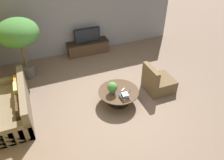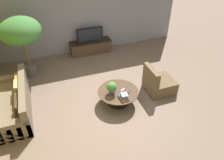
{
  "view_description": "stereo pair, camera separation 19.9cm",
  "coord_description": "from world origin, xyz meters",
  "px_view_note": "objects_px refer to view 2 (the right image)",
  "views": [
    {
      "loc": [
        -1.78,
        -4.34,
        4.18
      ],
      "look_at": [
        0.05,
        0.25,
        0.55
      ],
      "focal_mm": 35.0,
      "sensor_mm": 36.0,
      "label": 1
    },
    {
      "loc": [
        -1.6,
        -4.41,
        4.18
      ],
      "look_at": [
        0.05,
        0.25,
        0.55
      ],
      "focal_mm": 35.0,
      "sensor_mm": 36.0,
      "label": 2
    }
  ],
  "objects_px": {
    "coffee_table": "(118,94)",
    "couch_by_wall": "(15,103)",
    "television": "(90,35)",
    "armchair_wicker": "(158,84)",
    "potted_palm_tall": "(21,33)",
    "potted_plant_tabletop": "(112,88)",
    "media_console": "(91,47)"
  },
  "relations": [
    {
      "from": "couch_by_wall",
      "to": "armchair_wicker",
      "type": "bearing_deg",
      "value": 82.96
    },
    {
      "from": "media_console",
      "to": "television",
      "type": "height_order",
      "value": "television"
    },
    {
      "from": "potted_palm_tall",
      "to": "potted_plant_tabletop",
      "type": "xyz_separation_m",
      "value": [
        2.04,
        -2.31,
        -0.87
      ]
    },
    {
      "from": "television",
      "to": "armchair_wicker",
      "type": "distance_m",
      "value": 3.26
    },
    {
      "from": "media_console",
      "to": "potted_plant_tabletop",
      "type": "xyz_separation_m",
      "value": [
        -0.22,
        -3.07,
        0.35
      ]
    },
    {
      "from": "coffee_table",
      "to": "media_console",
      "type": "bearing_deg",
      "value": 89.42
    },
    {
      "from": "coffee_table",
      "to": "couch_by_wall",
      "type": "xyz_separation_m",
      "value": [
        -2.69,
        0.57,
        0.01
      ]
    },
    {
      "from": "coffee_table",
      "to": "armchair_wicker",
      "type": "height_order",
      "value": "armchair_wicker"
    },
    {
      "from": "television",
      "to": "coffee_table",
      "type": "bearing_deg",
      "value": -90.58
    },
    {
      "from": "couch_by_wall",
      "to": "potted_plant_tabletop",
      "type": "height_order",
      "value": "couch_by_wall"
    },
    {
      "from": "coffee_table",
      "to": "potted_plant_tabletop",
      "type": "xyz_separation_m",
      "value": [
        -0.19,
        -0.02,
        0.31
      ]
    },
    {
      "from": "media_console",
      "to": "couch_by_wall",
      "type": "relative_size",
      "value": 0.75
    },
    {
      "from": "coffee_table",
      "to": "couch_by_wall",
      "type": "relative_size",
      "value": 0.53
    },
    {
      "from": "television",
      "to": "coffee_table",
      "type": "height_order",
      "value": "television"
    },
    {
      "from": "television",
      "to": "potted_plant_tabletop",
      "type": "xyz_separation_m",
      "value": [
        -0.22,
        -3.07,
        -0.15
      ]
    },
    {
      "from": "television",
      "to": "couch_by_wall",
      "type": "relative_size",
      "value": 0.47
    },
    {
      "from": "media_console",
      "to": "coffee_table",
      "type": "height_order",
      "value": "media_console"
    },
    {
      "from": "media_console",
      "to": "television",
      "type": "bearing_deg",
      "value": -90.0
    },
    {
      "from": "armchair_wicker",
      "to": "potted_palm_tall",
      "type": "distance_m",
      "value": 4.34
    },
    {
      "from": "coffee_table",
      "to": "couch_by_wall",
      "type": "height_order",
      "value": "couch_by_wall"
    },
    {
      "from": "couch_by_wall",
      "to": "potted_plant_tabletop",
      "type": "distance_m",
      "value": 2.59
    },
    {
      "from": "potted_palm_tall",
      "to": "potted_plant_tabletop",
      "type": "height_order",
      "value": "potted_palm_tall"
    },
    {
      "from": "television",
      "to": "couch_by_wall",
      "type": "xyz_separation_m",
      "value": [
        -2.72,
        -2.47,
        -0.45
      ]
    },
    {
      "from": "media_console",
      "to": "potted_plant_tabletop",
      "type": "height_order",
      "value": "potted_plant_tabletop"
    },
    {
      "from": "armchair_wicker",
      "to": "potted_palm_tall",
      "type": "height_order",
      "value": "potted_palm_tall"
    },
    {
      "from": "armchair_wicker",
      "to": "potted_palm_tall",
      "type": "bearing_deg",
      "value": 58.07
    },
    {
      "from": "couch_by_wall",
      "to": "potted_plant_tabletop",
      "type": "relative_size",
      "value": 5.98
    },
    {
      "from": "television",
      "to": "armchair_wicker",
      "type": "bearing_deg",
      "value": -66.81
    },
    {
      "from": "media_console",
      "to": "potted_palm_tall",
      "type": "xyz_separation_m",
      "value": [
        -2.27,
        -0.76,
        1.21
      ]
    },
    {
      "from": "media_console",
      "to": "couch_by_wall",
      "type": "bearing_deg",
      "value": -137.71
    },
    {
      "from": "coffee_table",
      "to": "potted_plant_tabletop",
      "type": "height_order",
      "value": "potted_plant_tabletop"
    },
    {
      "from": "media_console",
      "to": "potted_plant_tabletop",
      "type": "relative_size",
      "value": 4.47
    }
  ]
}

